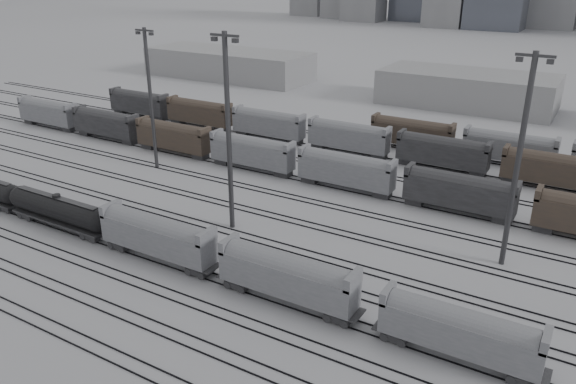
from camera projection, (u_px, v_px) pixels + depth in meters
The scene contains 14 objects.
ground at pixel (161, 266), 63.76m from camera, with size 900.00×900.00×0.00m, color silver.
tracks at pixel (248, 211), 77.66m from camera, with size 220.00×71.50×0.16m.
tank_car_b at pixel (59, 209), 72.12m from camera, with size 17.87×2.98×4.42m.
hopper_car_a at pixel (157, 234), 63.81m from camera, with size 15.10×3.00×5.40m.
hopper_car_b at pixel (287, 274), 55.70m from camera, with size 14.87×2.95×5.32m.
hopper_car_c at pixel (460, 330), 47.73m from camera, with size 13.84×2.75×4.95m.
light_mast_b at pixel (150, 96), 89.84m from camera, with size 3.64×0.58×22.77m.
light_mast_c at pixel (228, 130), 68.23m from camera, with size 3.96×0.63×24.78m.
light_mast_d at pixel (519, 159), 59.48m from camera, with size 3.83×0.61×23.95m.
bg_string_near at pixel (346, 172), 84.39m from camera, with size 151.00×3.00×5.60m.
bg_string_mid at pixel (442, 153), 92.40m from camera, with size 151.00×3.00×5.60m.
bg_string_far at pixel (564, 157), 90.52m from camera, with size 66.00×3.00×5.60m.
warehouse_left at pixel (228, 64), 166.10m from camera, with size 50.00×18.00×8.00m, color #9B9B9D.
warehouse_mid at pixel (467, 89), 133.11m from camera, with size 40.00×18.00×8.00m, color #9B9B9D.
Camera 1 is at (40.86, -40.60, 32.07)m, focal length 35.00 mm.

